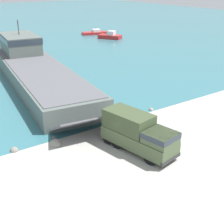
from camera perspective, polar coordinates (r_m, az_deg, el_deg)
ground_plane at (r=29.47m, az=1.59°, el=-5.34°), size 240.00×240.00×0.00m
landing_craft at (r=48.32m, az=-14.09°, el=7.98°), size 11.73×36.32×7.85m
military_truck at (r=27.34m, az=4.75°, el=-3.81°), size 3.71×7.44×3.31m
soldier_on_ramp at (r=28.71m, az=11.59°, el=-4.51°), size 0.50×0.40×1.66m
moored_boat_a at (r=87.94m, az=-3.18°, el=14.29°), size 7.04×4.19×1.35m
moored_boat_b at (r=81.21m, az=-0.34°, el=13.72°), size 5.22×6.22×1.96m
mooring_bollard at (r=29.34m, az=-10.55°, el=-4.96°), size 0.28×0.28×0.78m
shoreline_rock_a at (r=29.30m, az=-10.27°, el=-5.92°), size 1.12×1.12×1.12m
shoreline_rock_b at (r=36.50m, az=7.17°, el=0.34°), size 0.59×0.59×0.59m
shoreline_rock_d at (r=29.20m, az=-17.43°, el=-6.80°), size 0.75×0.75×0.75m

